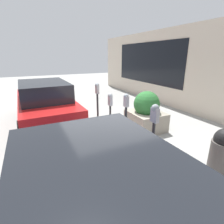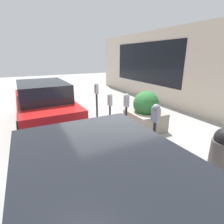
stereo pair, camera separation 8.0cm
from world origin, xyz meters
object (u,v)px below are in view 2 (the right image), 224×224
parking_meter_middle (110,106)px  planter_box (145,113)px  parking_meter_nearest (155,125)px  parking_meter_fourth (97,96)px  parking_meter_second (126,113)px  trash_bin (222,153)px  parked_car_middle (44,102)px  parked_car_front (99,206)px

parking_meter_middle → planter_box: (-0.17, -1.27, -0.38)m
parking_meter_nearest → parking_meter_fourth: 3.20m
planter_box → parking_meter_fourth: bearing=44.0°
parking_meter_middle → parking_meter_fourth: parking_meter_fourth is taller
parking_meter_second → trash_bin: parking_meter_second is taller
parked_car_middle → planter_box: bearing=-126.5°
trash_bin → parked_car_front: bearing=95.3°
parking_meter_second → parking_meter_fourth: size_ratio=1.01×
parking_meter_second → parking_meter_middle: parking_meter_second is taller
planter_box → parking_meter_nearest: bearing=146.5°
planter_box → parked_car_front: (-2.99, 3.00, 0.19)m
parking_meter_nearest → parking_meter_second: size_ratio=1.00×
parking_meter_middle → parked_car_front: (-3.16, 1.73, -0.19)m
parking_meter_second → parked_car_front: 2.80m
parking_meter_middle → parked_car_front: 3.61m
parking_meter_middle → parking_meter_second: bearing=179.6°
parking_meter_middle → parking_meter_fourth: 1.13m
parking_meter_second → parked_car_front: (-2.20, 1.72, -0.24)m
parking_meter_fourth → parked_car_front: (-4.28, 1.75, -0.29)m
parking_meter_second → planter_box: parking_meter_second is taller
planter_box → parking_meter_second: bearing=121.9°
parking_meter_nearest → parked_car_front: (-1.09, 1.73, -0.31)m
parking_meter_middle → parked_car_front: size_ratio=0.34×
parking_meter_second → trash_bin: bearing=-149.5°
parked_car_front → parking_meter_fourth: bearing=-21.7°
parking_meter_nearest → planter_box: (1.90, -1.26, -0.50)m
planter_box → parked_car_middle: bearing=54.5°
parking_meter_middle → parked_car_front: parked_car_front is taller
parked_car_middle → parking_meter_middle: bearing=-139.8°
parking_meter_fourth → parked_car_middle: (0.84, 1.74, -0.24)m
trash_bin → parked_car_middle: bearing=30.4°
parking_meter_second → parking_meter_middle: 0.96m
parking_meter_middle → planter_box: parking_meter_middle is taller
planter_box → trash_bin: bearing=177.2°
parking_meter_nearest → parking_meter_second: 1.12m
parking_meter_second → parked_car_front: parking_meter_second is taller
parked_car_front → trash_bin: (0.26, -2.86, -0.23)m
parking_meter_fourth → planter_box: size_ratio=1.13×
parking_meter_second → parking_meter_middle: size_ratio=1.13×
parking_meter_fourth → parked_car_middle: parked_car_middle is taller
parking_meter_second → parked_car_middle: bearing=30.4°
parking_meter_fourth → planter_box: bearing=-136.0°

